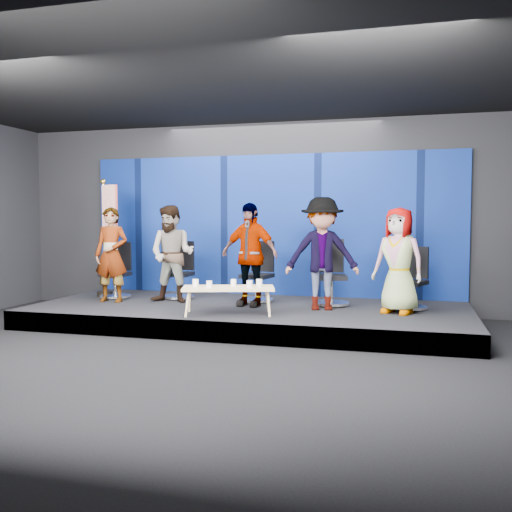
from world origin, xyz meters
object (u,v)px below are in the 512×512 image
object	(u,v)px
mug_b	(209,284)
mug_e	(259,283)
chair_a	(117,280)
mug_a	(196,283)
chair_c	(258,282)
flag_stand	(108,235)
coffee_table	(228,289)
mug_c	(233,282)
panelist_b	(172,254)
panelist_a	(111,255)
chair_d	(331,284)
panelist_d	(322,254)
chair_e	(411,289)
chair_b	(179,280)
mug_d	(249,284)
panelist_e	(399,261)
panelist_c	(249,255)

from	to	relation	value
mug_b	mug_e	bearing A→B (deg)	25.81
chair_a	mug_a	size ratio (longest dim) A/B	9.29
chair_a	chair_c	xyz separation A→B (m)	(2.57, 0.22, 0.01)
flag_stand	coffee_table	bearing A→B (deg)	-7.93
mug_b	mug_e	size ratio (longest dim) A/B	0.93
chair_a	mug_c	world-z (taller)	chair_a
mug_a	mug_e	xyz separation A→B (m)	(0.92, 0.24, 0.00)
panelist_b	mug_a	size ratio (longest dim) A/B	15.36
panelist_a	mug_e	distance (m)	2.83
chair_d	mug_c	size ratio (longest dim) A/B	10.84
panelist_b	coffee_table	world-z (taller)	panelist_b
chair_a	chair_c	distance (m)	2.58
chair_d	coffee_table	xyz separation A→B (m)	(-1.34, -1.33, 0.02)
chair_c	mug_a	bearing A→B (deg)	-100.51
panelist_d	mug_b	world-z (taller)	panelist_d
chair_a	chair_e	distance (m)	5.10
mug_a	chair_b	bearing A→B (deg)	121.02
mug_d	mug_e	xyz separation A→B (m)	(0.10, 0.17, 0.00)
chair_a	panelist_d	world-z (taller)	panelist_d
chair_d	panelist_e	world-z (taller)	panelist_e
mug_a	chair_a	bearing A→B (deg)	148.02
chair_c	chair_e	distance (m)	2.54
chair_e	mug_d	size ratio (longest dim) A/B	9.54
chair_c	mug_c	size ratio (longest dim) A/B	10.37
chair_d	chair_e	xyz separation A→B (m)	(1.27, -0.08, -0.03)
panelist_e	mug_c	distance (m)	2.49
chair_a	chair_c	world-z (taller)	chair_c
panelist_d	mug_a	bearing A→B (deg)	-164.98
chair_c	panelist_c	distance (m)	0.71
panelist_d	coffee_table	xyz separation A→B (m)	(-1.26, -0.83, -0.50)
chair_b	mug_b	distance (m)	1.94
mug_b	mug_e	xyz separation A→B (m)	(0.67, 0.32, 0.00)
chair_a	mug_a	distance (m)	2.37
chair_d	chair_e	distance (m)	1.27
panelist_b	mug_d	bearing A→B (deg)	-29.11
panelist_e	panelist_a	bearing A→B (deg)	-156.81
chair_d	flag_stand	bearing A→B (deg)	168.74
chair_d	panelist_d	distance (m)	0.72
chair_a	panelist_c	size ratio (longest dim) A/B	0.59
panelist_b	mug_b	size ratio (longest dim) A/B	16.47
chair_d	panelist_d	xyz separation A→B (m)	(-0.07, -0.50, 0.52)
coffee_table	mug_e	xyz separation A→B (m)	(0.43, 0.16, 0.09)
panelist_c	mug_b	distance (m)	1.16
panelist_c	panelist_d	xyz separation A→B (m)	(1.20, -0.07, 0.04)
mug_c	flag_stand	bearing A→B (deg)	157.87
panelist_a	panelist_e	bearing A→B (deg)	-1.48
panelist_c	mug_d	bearing A→B (deg)	-63.39
panelist_b	flag_stand	size ratio (longest dim) A/B	0.77
chair_a	panelist_a	bearing A→B (deg)	-72.40
panelist_a	chair_e	size ratio (longest dim) A/B	1.65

